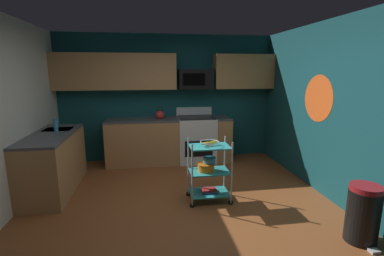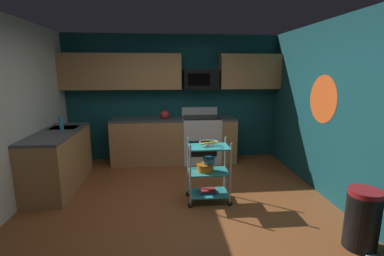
{
  "view_description": "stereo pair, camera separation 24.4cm",
  "coord_description": "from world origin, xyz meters",
  "px_view_note": "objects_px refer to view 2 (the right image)",
  "views": [
    {
      "loc": [
        -0.4,
        -3.45,
        1.88
      ],
      "look_at": [
        0.22,
        0.48,
        1.05
      ],
      "focal_mm": 25.97,
      "sensor_mm": 36.0,
      "label": 1
    },
    {
      "loc": [
        -0.15,
        -3.48,
        1.88
      ],
      "look_at": [
        0.22,
        0.48,
        1.05
      ],
      "focal_mm": 25.97,
      "sensor_mm": 36.0,
      "label": 2
    }
  ],
  "objects_px": {
    "fruit_bowl": "(209,143)",
    "trash_can": "(362,219)",
    "rolling_cart": "(208,171)",
    "kettle": "(165,115)",
    "dish_soap_bottle": "(61,124)",
    "oven_range": "(201,139)",
    "microwave": "(201,79)",
    "mixing_bowl_small": "(209,160)",
    "mixing_bowl_large": "(205,167)",
    "book_stack": "(208,191)"
  },
  "relations": [
    {
      "from": "trash_can",
      "to": "mixing_bowl_small",
      "type": "bearing_deg",
      "value": 139.59
    },
    {
      "from": "mixing_bowl_large",
      "to": "book_stack",
      "type": "relative_size",
      "value": 1.11
    },
    {
      "from": "book_stack",
      "to": "kettle",
      "type": "height_order",
      "value": "kettle"
    },
    {
      "from": "kettle",
      "to": "trash_can",
      "type": "relative_size",
      "value": 0.4
    },
    {
      "from": "microwave",
      "to": "mixing_bowl_small",
      "type": "bearing_deg",
      "value": -93.52
    },
    {
      "from": "rolling_cart",
      "to": "mixing_bowl_large",
      "type": "distance_m",
      "value": 0.08
    },
    {
      "from": "oven_range",
      "to": "dish_soap_bottle",
      "type": "bearing_deg",
      "value": -159.04
    },
    {
      "from": "oven_range",
      "to": "rolling_cart",
      "type": "relative_size",
      "value": 1.2
    },
    {
      "from": "rolling_cart",
      "to": "trash_can",
      "type": "bearing_deg",
      "value": -39.98
    },
    {
      "from": "oven_range",
      "to": "mixing_bowl_small",
      "type": "distance_m",
      "value": 1.84
    },
    {
      "from": "microwave",
      "to": "trash_can",
      "type": "distance_m",
      "value": 3.71
    },
    {
      "from": "oven_range",
      "to": "microwave",
      "type": "relative_size",
      "value": 1.57
    },
    {
      "from": "rolling_cart",
      "to": "trash_can",
      "type": "height_order",
      "value": "rolling_cart"
    },
    {
      "from": "fruit_bowl",
      "to": "dish_soap_bottle",
      "type": "relative_size",
      "value": 1.36
    },
    {
      "from": "fruit_bowl",
      "to": "mixing_bowl_large",
      "type": "distance_m",
      "value": 0.36
    },
    {
      "from": "trash_can",
      "to": "mixing_bowl_large",
      "type": "bearing_deg",
      "value": 140.89
    },
    {
      "from": "rolling_cart",
      "to": "kettle",
      "type": "distance_m",
      "value": 2.02
    },
    {
      "from": "oven_range",
      "to": "microwave",
      "type": "bearing_deg",
      "value": 90.26
    },
    {
      "from": "fruit_bowl",
      "to": "book_stack",
      "type": "distance_m",
      "value": 0.72
    },
    {
      "from": "book_stack",
      "to": "trash_can",
      "type": "distance_m",
      "value": 1.92
    },
    {
      "from": "book_stack",
      "to": "trash_can",
      "type": "relative_size",
      "value": 0.34
    },
    {
      "from": "kettle",
      "to": "dish_soap_bottle",
      "type": "bearing_deg",
      "value": -151.22
    },
    {
      "from": "dish_soap_bottle",
      "to": "rolling_cart",
      "type": "bearing_deg",
      "value": -21.65
    },
    {
      "from": "dish_soap_bottle",
      "to": "trash_can",
      "type": "distance_m",
      "value": 4.4
    },
    {
      "from": "kettle",
      "to": "oven_range",
      "type": "bearing_deg",
      "value": 0.3
    },
    {
      "from": "dish_soap_bottle",
      "to": "mixing_bowl_large",
      "type": "bearing_deg",
      "value": -22.05
    },
    {
      "from": "kettle",
      "to": "trash_can",
      "type": "xyz_separation_m",
      "value": [
        2.08,
        -3.07,
        -0.67
      ]
    },
    {
      "from": "oven_range",
      "to": "mixing_bowl_small",
      "type": "relative_size",
      "value": 6.04
    },
    {
      "from": "oven_range",
      "to": "kettle",
      "type": "relative_size",
      "value": 4.17
    },
    {
      "from": "oven_range",
      "to": "kettle",
      "type": "bearing_deg",
      "value": -179.7
    },
    {
      "from": "oven_range",
      "to": "mixing_bowl_large",
      "type": "xyz_separation_m",
      "value": [
        -0.17,
        -1.85,
        0.04
      ]
    },
    {
      "from": "dish_soap_bottle",
      "to": "microwave",
      "type": "bearing_deg",
      "value": 23.08
    },
    {
      "from": "microwave",
      "to": "kettle",
      "type": "height_order",
      "value": "microwave"
    },
    {
      "from": "oven_range",
      "to": "mixing_bowl_large",
      "type": "distance_m",
      "value": 1.86
    },
    {
      "from": "dish_soap_bottle",
      "to": "oven_range",
      "type": "bearing_deg",
      "value": 20.96
    },
    {
      "from": "fruit_bowl",
      "to": "book_stack",
      "type": "xyz_separation_m",
      "value": [
        0.0,
        0.0,
        -0.72
      ]
    },
    {
      "from": "dish_soap_bottle",
      "to": "trash_can",
      "type": "xyz_separation_m",
      "value": [
        3.77,
        -2.14,
        -0.69
      ]
    },
    {
      "from": "rolling_cart",
      "to": "book_stack",
      "type": "height_order",
      "value": "rolling_cart"
    },
    {
      "from": "mixing_bowl_small",
      "to": "kettle",
      "type": "relative_size",
      "value": 0.69
    },
    {
      "from": "rolling_cart",
      "to": "kettle",
      "type": "height_order",
      "value": "kettle"
    },
    {
      "from": "trash_can",
      "to": "rolling_cart",
      "type": "bearing_deg",
      "value": 140.02
    },
    {
      "from": "trash_can",
      "to": "kettle",
      "type": "bearing_deg",
      "value": 124.15
    },
    {
      "from": "fruit_bowl",
      "to": "trash_can",
      "type": "bearing_deg",
      "value": -39.98
    },
    {
      "from": "rolling_cart",
      "to": "dish_soap_bottle",
      "type": "xyz_separation_m",
      "value": [
        -2.31,
        0.92,
        0.57
      ]
    },
    {
      "from": "oven_range",
      "to": "kettle",
      "type": "distance_m",
      "value": 0.91
    },
    {
      "from": "mixing_bowl_large",
      "to": "mixing_bowl_small",
      "type": "distance_m",
      "value": 0.11
    },
    {
      "from": "kettle",
      "to": "trash_can",
      "type": "height_order",
      "value": "kettle"
    },
    {
      "from": "mixing_bowl_large",
      "to": "trash_can",
      "type": "relative_size",
      "value": 0.38
    },
    {
      "from": "rolling_cart",
      "to": "book_stack",
      "type": "distance_m",
      "value": 0.3
    },
    {
      "from": "trash_can",
      "to": "fruit_bowl",
      "type": "bearing_deg",
      "value": 140.02
    }
  ]
}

